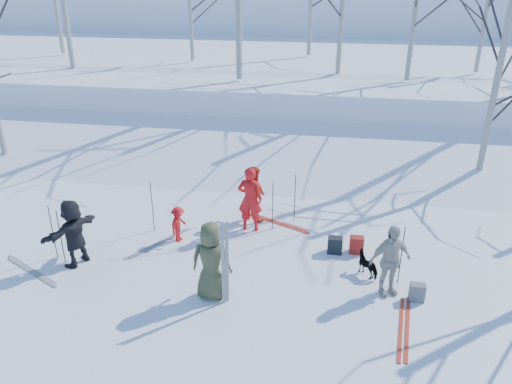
% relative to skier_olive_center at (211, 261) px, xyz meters
% --- Properties ---
extents(ground, '(120.00, 120.00, 0.00)m').
position_rel_skier_olive_center_xyz_m(ground, '(0.50, 0.90, -0.83)').
color(ground, white).
rests_on(ground, ground).
extents(snow_ramp, '(70.00, 9.49, 4.12)m').
position_rel_skier_olive_center_xyz_m(snow_ramp, '(0.50, 7.90, -0.68)').
color(snow_ramp, white).
rests_on(snow_ramp, ground).
extents(snow_plateau, '(70.00, 18.00, 2.20)m').
position_rel_skier_olive_center_xyz_m(snow_plateau, '(0.50, 17.90, 0.17)').
color(snow_plateau, white).
rests_on(snow_plateau, ground).
extents(far_hill, '(90.00, 30.00, 6.00)m').
position_rel_skier_olive_center_xyz_m(far_hill, '(0.50, 38.90, 1.17)').
color(far_hill, white).
rests_on(far_hill, ground).
extents(skier_olive_center, '(0.82, 0.54, 1.67)m').
position_rel_skier_olive_center_xyz_m(skier_olive_center, '(0.00, 0.00, 0.00)').
color(skier_olive_center, '#3F4429').
rests_on(skier_olive_center, ground).
extents(skier_red_north, '(0.63, 0.42, 1.71)m').
position_rel_skier_olive_center_xyz_m(skier_red_north, '(0.26, 2.93, 0.02)').
color(skier_red_north, red).
rests_on(skier_red_north, ground).
extents(skier_redor_behind, '(0.91, 0.90, 1.49)m').
position_rel_skier_olive_center_xyz_m(skier_redor_behind, '(0.26, 3.53, -0.09)').
color(skier_redor_behind, red).
rests_on(skier_redor_behind, ground).
extents(skier_red_seated, '(0.45, 0.64, 0.90)m').
position_rel_skier_olive_center_xyz_m(skier_red_seated, '(-1.35, 2.07, -0.38)').
color(skier_red_seated, red).
rests_on(skier_red_seated, ground).
extents(skier_cream_east, '(0.99, 0.74, 1.56)m').
position_rel_skier_olive_center_xyz_m(skier_cream_east, '(3.51, 0.70, -0.06)').
color(skier_cream_east, beige).
rests_on(skier_cream_east, ground).
extents(skier_grey_west, '(0.97, 1.53, 1.57)m').
position_rel_skier_olive_center_xyz_m(skier_grey_west, '(-3.31, 0.71, -0.05)').
color(skier_grey_west, black).
rests_on(skier_grey_west, ground).
extents(dog, '(0.64, 0.62, 0.52)m').
position_rel_skier_olive_center_xyz_m(dog, '(3.16, 1.32, -0.58)').
color(dog, black).
rests_on(dog, ground).
extents(upright_ski_left, '(0.10, 0.17, 1.90)m').
position_rel_skier_olive_center_xyz_m(upright_ski_left, '(0.30, -0.24, 0.12)').
color(upright_ski_left, silver).
rests_on(upright_ski_left, ground).
extents(upright_ski_right, '(0.15, 0.23, 1.89)m').
position_rel_skier_olive_center_xyz_m(upright_ski_right, '(0.37, -0.20, 0.12)').
color(upright_ski_right, silver).
rests_on(upright_ski_right, ground).
extents(ski_pair_a, '(0.69, 1.95, 0.02)m').
position_rel_skier_olive_center_xyz_m(ski_pair_a, '(3.77, -0.40, -0.82)').
color(ski_pair_a, '#B82F1A').
rests_on(ski_pair_a, ground).
extents(ski_pair_b, '(1.86, 2.08, 0.02)m').
position_rel_skier_olive_center_xyz_m(ski_pair_b, '(-1.80, 1.83, -0.82)').
color(ski_pair_b, silver).
rests_on(ski_pair_b, ground).
extents(ski_pair_c, '(1.69, 2.06, 0.02)m').
position_rel_skier_olive_center_xyz_m(ski_pair_c, '(0.90, 3.38, -0.82)').
color(ski_pair_c, '#B82F1A').
rests_on(ski_pair_c, ground).
extents(ski_pair_d, '(1.76, 2.06, 0.02)m').
position_rel_skier_olive_center_xyz_m(ski_pair_d, '(-4.19, 0.22, -0.82)').
color(ski_pair_d, silver).
rests_on(ski_pair_d, ground).
extents(ski_pole_a, '(0.02, 0.02, 1.34)m').
position_rel_skier_olive_center_xyz_m(ski_pole_a, '(-2.14, 2.45, -0.16)').
color(ski_pole_a, black).
rests_on(ski_pole_a, ground).
extents(ski_pole_b, '(0.02, 0.02, 1.34)m').
position_rel_skier_olive_center_xyz_m(ski_pole_b, '(-3.61, 0.66, -0.16)').
color(ski_pole_b, black).
rests_on(ski_pole_b, ground).
extents(ski_pole_c, '(0.02, 0.02, 1.34)m').
position_rel_skier_olive_center_xyz_m(ski_pole_c, '(1.34, 3.51, -0.16)').
color(ski_pole_c, black).
rests_on(ski_pole_c, ground).
extents(ski_pole_d, '(0.02, 0.02, 1.34)m').
position_rel_skier_olive_center_xyz_m(ski_pole_d, '(-3.91, 0.84, -0.16)').
color(ski_pole_d, black).
rests_on(ski_pole_d, ground).
extents(ski_pole_e, '(0.02, 0.02, 1.34)m').
position_rel_skier_olive_center_xyz_m(ski_pole_e, '(3.79, 1.11, -0.16)').
color(ski_pole_e, black).
rests_on(ski_pole_e, ground).
extents(ski_pole_f, '(0.02, 0.02, 1.34)m').
position_rel_skier_olive_center_xyz_m(ski_pole_f, '(0.83, 3.03, -0.16)').
color(ski_pole_f, black).
rests_on(ski_pole_f, ground).
extents(ski_pole_g, '(0.02, 0.02, 1.34)m').
position_rel_skier_olive_center_xyz_m(ski_pole_g, '(-3.28, 0.97, -0.16)').
color(ski_pole_g, black).
rests_on(ski_pole_g, ground).
extents(backpack_red, '(0.32, 0.22, 0.42)m').
position_rel_skier_olive_center_xyz_m(backpack_red, '(2.93, 2.20, -0.62)').
color(backpack_red, maroon).
rests_on(backpack_red, ground).
extents(backpack_grey, '(0.30, 0.20, 0.38)m').
position_rel_skier_olive_center_xyz_m(backpack_grey, '(4.10, 0.53, -0.64)').
color(backpack_grey, '#5C5F64').
rests_on(backpack_grey, ground).
extents(backpack_dark, '(0.34, 0.24, 0.40)m').
position_rel_skier_olive_center_xyz_m(backpack_dark, '(2.43, 2.12, -0.63)').
color(backpack_dark, black).
rests_on(backpack_dark, ground).
extents(birch_plateau_a, '(4.45, 4.45, 5.50)m').
position_rel_skier_olive_center_xyz_m(birch_plateau_a, '(4.81, 11.65, 4.12)').
color(birch_plateau_a, silver).
rests_on(birch_plateau_a, snow_plateau).
extents(birch_plateau_e, '(3.53, 3.53, 4.18)m').
position_rel_skier_olive_center_xyz_m(birch_plateau_e, '(7.75, 13.63, 3.46)').
color(birch_plateau_e, silver).
rests_on(birch_plateau_e, snow_plateau).
extents(birch_plateau_f, '(3.75, 3.75, 4.50)m').
position_rel_skier_olive_center_xyz_m(birch_plateau_f, '(-4.45, 14.41, 3.62)').
color(birch_plateau_f, silver).
rests_on(birch_plateau_f, snow_plateau).
extents(birch_edge_e, '(4.48, 4.48, 5.55)m').
position_rel_skier_olive_center_xyz_m(birch_edge_e, '(6.64, 6.80, 1.94)').
color(birch_edge_e, silver).
rests_on(birch_edge_e, ground).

